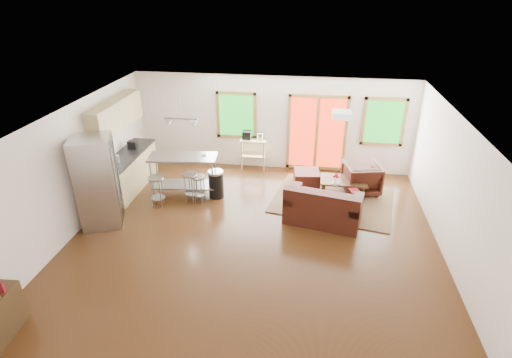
# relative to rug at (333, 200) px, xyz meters

# --- Properties ---
(floor) EXTENTS (7.50, 7.00, 0.02)m
(floor) POSITION_rel_rug_xyz_m (-1.67, -1.78, -0.02)
(floor) COLOR #311B0B
(floor) RESTS_ON ground
(ceiling) EXTENTS (7.50, 7.00, 0.02)m
(ceiling) POSITION_rel_rug_xyz_m (-1.67, -1.78, 2.60)
(ceiling) COLOR white
(ceiling) RESTS_ON ground
(back_wall) EXTENTS (7.50, 0.02, 2.60)m
(back_wall) POSITION_rel_rug_xyz_m (-1.67, 1.73, 1.29)
(back_wall) COLOR silver
(back_wall) RESTS_ON ground
(left_wall) EXTENTS (0.02, 7.00, 2.60)m
(left_wall) POSITION_rel_rug_xyz_m (-5.43, -1.78, 1.29)
(left_wall) COLOR silver
(left_wall) RESTS_ON ground
(right_wall) EXTENTS (0.02, 7.00, 2.60)m
(right_wall) POSITION_rel_rug_xyz_m (2.09, -1.78, 1.29)
(right_wall) COLOR silver
(right_wall) RESTS_ON ground
(front_wall) EXTENTS (7.50, 0.02, 2.60)m
(front_wall) POSITION_rel_rug_xyz_m (-1.67, -5.29, 1.29)
(front_wall) COLOR silver
(front_wall) RESTS_ON ground
(window_left) EXTENTS (1.10, 0.05, 1.30)m
(window_left) POSITION_rel_rug_xyz_m (-2.67, 1.68, 1.49)
(window_left) COLOR #166118
(window_left) RESTS_ON back_wall
(french_doors) EXTENTS (1.60, 0.05, 2.10)m
(french_doors) POSITION_rel_rug_xyz_m (-0.47, 1.68, 1.09)
(french_doors) COLOR red
(french_doors) RESTS_ON back_wall
(window_right) EXTENTS (1.10, 0.05, 1.30)m
(window_right) POSITION_rel_rug_xyz_m (1.23, 1.68, 1.49)
(window_right) COLOR #166118
(window_right) RESTS_ON back_wall
(rug) EXTENTS (3.13, 2.62, 0.03)m
(rug) POSITION_rel_rug_xyz_m (0.00, 0.00, 0.00)
(rug) COLOR #4B613D
(rug) RESTS_ON floor
(loveseat) EXTENTS (1.77, 1.23, 0.86)m
(loveseat) POSITION_rel_rug_xyz_m (-0.26, -0.98, 0.33)
(loveseat) COLOR black
(loveseat) RESTS_ON floor
(coffee_table) EXTENTS (1.11, 0.67, 0.44)m
(coffee_table) POSITION_rel_rug_xyz_m (0.23, 0.29, 0.37)
(coffee_table) COLOR #312211
(coffee_table) RESTS_ON floor
(armchair) EXTENTS (0.98, 0.94, 0.86)m
(armchair) POSITION_rel_rug_xyz_m (0.69, 0.55, 0.41)
(armchair) COLOR black
(armchair) RESTS_ON floor
(ottoman) EXTENTS (0.71, 0.71, 0.42)m
(ottoman) POSITION_rel_rug_xyz_m (-0.67, 0.67, 0.20)
(ottoman) COLOR black
(ottoman) RESTS_ON floor
(vase) EXTENTS (0.23, 0.24, 0.32)m
(vase) POSITION_rel_rug_xyz_m (0.02, -0.02, 0.50)
(vase) COLOR silver
(vase) RESTS_ON coffee_table
(book) EXTENTS (0.21, 0.10, 0.29)m
(book) POSITION_rel_rug_xyz_m (0.36, -0.26, 0.53)
(book) COLOR maroon
(book) RESTS_ON coffee_table
(cabinets) EXTENTS (0.64, 2.24, 2.30)m
(cabinets) POSITION_rel_rug_xyz_m (-5.16, -0.08, 0.91)
(cabinets) COLOR tan
(cabinets) RESTS_ON floor
(refrigerator) EXTENTS (1.02, 1.01, 1.99)m
(refrigerator) POSITION_rel_rug_xyz_m (-5.01, -1.71, 0.98)
(refrigerator) COLOR #B7BABC
(refrigerator) RESTS_ON floor
(island) EXTENTS (1.68, 0.82, 1.03)m
(island) POSITION_rel_rug_xyz_m (-3.64, -0.20, 0.69)
(island) COLOR #B7BABC
(island) RESTS_ON floor
(cup) EXTENTS (0.15, 0.13, 0.13)m
(cup) POSITION_rel_rug_xyz_m (-3.15, -0.09, 1.00)
(cup) COLOR white
(cup) RESTS_ON island
(bar_stool_a) EXTENTS (0.39, 0.39, 0.77)m
(bar_stool_a) POSITION_rel_rug_xyz_m (-4.09, -0.87, 0.56)
(bar_stool_a) COLOR #B7BABC
(bar_stool_a) RESTS_ON floor
(bar_stool_b) EXTENTS (0.43, 0.43, 0.75)m
(bar_stool_b) POSITION_rel_rug_xyz_m (-3.38, -0.53, 0.54)
(bar_stool_b) COLOR #B7BABC
(bar_stool_b) RESTS_ON floor
(bar_stool_c) EXTENTS (0.35, 0.35, 0.68)m
(bar_stool_c) POSITION_rel_rug_xyz_m (-3.18, -0.53, 0.49)
(bar_stool_c) COLOR #B7BABC
(bar_stool_c) RESTS_ON floor
(trash_can) EXTENTS (0.48, 0.48, 0.69)m
(trash_can) POSITION_rel_rug_xyz_m (-2.84, -0.21, 0.34)
(trash_can) COLOR black
(trash_can) RESTS_ON floor
(kitchen_cart) EXTENTS (0.73, 0.47, 1.11)m
(kitchen_cart) POSITION_rel_rug_xyz_m (-2.21, 1.57, 0.74)
(kitchen_cart) COLOR tan
(kitchen_cart) RESTS_ON floor
(ceiling_flush) EXTENTS (0.35, 0.35, 0.12)m
(ceiling_flush) POSITION_rel_rug_xyz_m (-0.07, -1.18, 2.52)
(ceiling_flush) COLOR white
(ceiling_flush) RESTS_ON ceiling
(pendant_light) EXTENTS (0.80, 0.18, 0.79)m
(pendant_light) POSITION_rel_rug_xyz_m (-3.57, -0.28, 1.88)
(pendant_light) COLOR gray
(pendant_light) RESTS_ON ceiling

